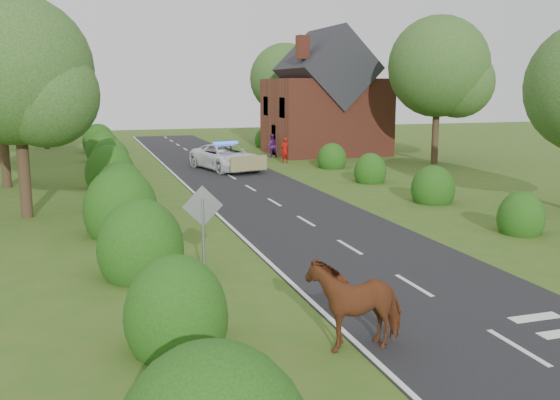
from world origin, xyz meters
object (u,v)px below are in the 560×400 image
object	(u,v)px
police_van	(226,157)
road_sign	(203,219)
pedestrian_red	(285,150)
pedestrian_purple	(272,146)
cow	(355,308)

from	to	relation	value
police_van	road_sign	bearing A→B (deg)	-118.63
pedestrian_red	road_sign	bearing A→B (deg)	51.28
pedestrian_red	pedestrian_purple	bearing A→B (deg)	-108.22
police_van	pedestrian_red	world-z (taller)	police_van
police_van	pedestrian_red	bearing A→B (deg)	12.96
road_sign	pedestrian_purple	bearing A→B (deg)	69.53
cow	pedestrian_purple	size ratio (longest dim) A/B	1.25
pedestrian_purple	road_sign	bearing A→B (deg)	68.54
road_sign	pedestrian_purple	world-z (taller)	road_sign
cow	police_van	xyz separation A→B (m)	(3.28, 25.82, 0.05)
pedestrian_purple	police_van	bearing A→B (deg)	50.01
police_van	pedestrian_purple	distance (m)	7.34
pedestrian_red	cow	bearing A→B (deg)	58.72
road_sign	cow	bearing A→B (deg)	-66.68
police_van	pedestrian_red	distance (m)	5.04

